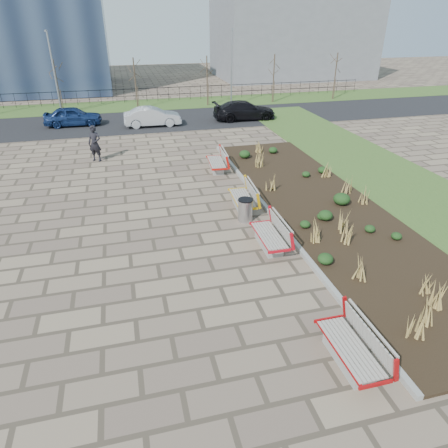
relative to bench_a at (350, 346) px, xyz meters
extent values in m
plane|color=#7A6954|center=(-3.00, 2.68, -0.50)|extent=(120.00, 120.00, 0.00)
cube|color=black|center=(3.25, 7.68, -0.45)|extent=(4.50, 18.00, 0.10)
cube|color=gray|center=(0.92, 7.68, -0.42)|extent=(0.16, 18.00, 0.15)
cube|color=#33511E|center=(8.00, 7.68, -0.48)|extent=(5.00, 38.00, 0.04)
cube|color=#33511E|center=(-3.00, 30.68, -0.48)|extent=(80.00, 5.00, 0.04)
cube|color=black|center=(-3.00, 24.68, -0.49)|extent=(80.00, 7.00, 0.02)
cylinder|color=#B2B2B7|center=(-0.21, 7.42, -0.06)|extent=(0.56, 0.56, 0.88)
imported|color=black|center=(-5.97, 16.22, 0.46)|extent=(0.83, 0.71, 1.93)
imported|color=navy|center=(-7.76, 24.58, 0.19)|extent=(3.94, 1.65, 1.33)
imported|color=#A2A5AA|center=(-2.29, 23.10, 0.17)|extent=(3.99, 1.45, 1.31)
imported|color=black|center=(4.58, 23.38, 0.20)|extent=(4.70, 1.93, 1.36)
cube|color=slate|center=(17.00, 44.68, 4.50)|extent=(18.00, 12.00, 10.00)
camera|label=1|loc=(-4.41, -5.75, 6.64)|focal=32.00mm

